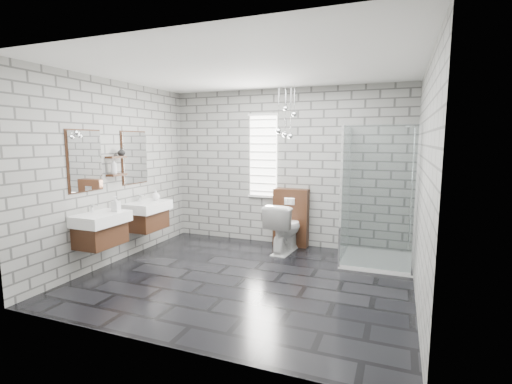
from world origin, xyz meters
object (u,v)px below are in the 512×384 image
Objects in this scene: vanity_left at (99,220)px; toilet at (284,228)px; shower_enclosure at (370,231)px; vanity_right at (146,207)px; cistern_panel at (291,217)px.

toilet is at bearing 42.53° from vanity_left.
shower_enclosure is 1.37m from toilet.
shower_enclosure reaches higher than vanity_right.
vanity_right is 3.50m from shower_enclosure.
shower_enclosure is at bearing -20.85° from cistern_panel.
cistern_panel is 1.23× the size of toilet.
vanity_right is 2.26m from toilet.
vanity_left is 3.07m from cistern_panel.
cistern_panel is 1.45m from shower_enclosure.
cistern_panel reaches higher than toilet.
toilet is (0.00, -0.39, -0.09)m from cistern_panel.
vanity_left is 2.80m from toilet.
shower_enclosure reaches higher than vanity_left.
vanity_right is at bearing 28.39° from toilet.
cistern_panel is at bearing -84.89° from toilet.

